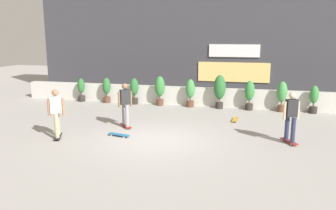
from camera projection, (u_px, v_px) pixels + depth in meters
ground_plane at (157, 140)px, 11.44m from camera, size 48.00×48.00×0.00m
planter_wall at (190, 96)px, 17.05m from camera, size 18.00×0.40×0.90m
building_backdrop at (203, 39)px, 20.28m from camera, size 20.00×2.08×6.50m
potted_plant_0 at (81, 89)px, 17.96m from camera, size 0.38×0.38×1.22m
potted_plant_1 at (107, 89)px, 17.60m from camera, size 0.42×0.42×1.30m
potted_plant_2 at (134, 90)px, 17.23m from camera, size 0.43×0.43×1.33m
potted_plant_3 at (160, 89)px, 16.89m from camera, size 0.50×0.50×1.47m
potted_plant_4 at (190, 91)px, 16.53m from camera, size 0.45×0.45×1.36m
potted_plant_5 at (220, 89)px, 16.16m from camera, size 0.57×0.57×1.61m
potted_plant_6 at (250, 93)px, 15.85m from camera, size 0.46×0.46×1.38m
potted_plant_7 at (282, 94)px, 15.50m from camera, size 0.46×0.46×1.40m
potted_plant_8 at (314, 98)px, 15.20m from camera, size 0.39×0.39×1.25m
skater_by_wall_right at (125, 103)px, 12.82m from camera, size 0.68×0.73×1.70m
skater_by_wall_left at (291, 115)px, 10.91m from camera, size 0.54×0.81×1.70m
skater_far_right at (56, 111)px, 11.44m from camera, size 0.53×0.81×1.70m
skateboard_near_camera at (235, 119)px, 13.99m from camera, size 0.25×0.81×0.08m
skateboard_aside at (119, 135)px, 11.83m from camera, size 0.82×0.36×0.08m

